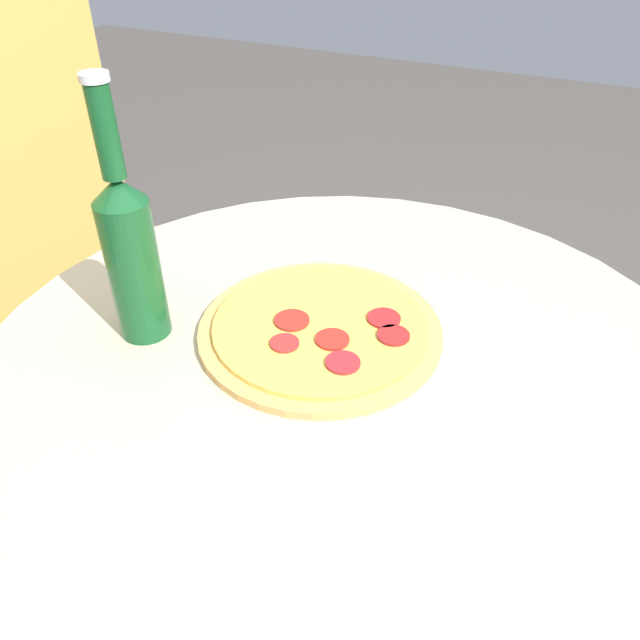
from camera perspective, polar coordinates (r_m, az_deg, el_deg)
The scene contains 3 objects.
table at distance 0.85m, azimuth 2.02°, elevation -13.54°, with size 0.87×0.87×0.71m.
pizza at distance 0.75m, azimuth 0.04°, elevation -0.77°, with size 0.29×0.29×0.02m.
beer_bottle at distance 0.73m, azimuth -16.95°, elevation 6.12°, with size 0.06×0.06×0.30m.
Camera 1 is at (-0.51, -0.21, 1.18)m, focal length 35.00 mm.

